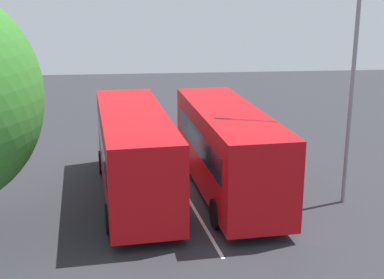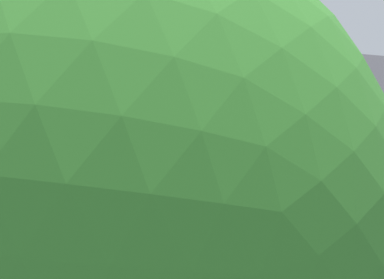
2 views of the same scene
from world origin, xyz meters
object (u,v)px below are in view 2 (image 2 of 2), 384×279
object	(u,v)px
bus_far_left	(207,134)
bus_center_left	(155,174)
street_lamp	(281,35)
pedestrian	(42,130)
depot_tree	(128,209)

from	to	relation	value
bus_far_left	bus_center_left	distance (m)	3.67
bus_far_left	street_lamp	size ratio (longest dim) A/B	1.12
pedestrian	bus_center_left	bearing A→B (deg)	-57.91
depot_tree	street_lamp	bearing A→B (deg)	-81.70
bus_far_left	pedestrian	xyz separation A→B (m)	(7.58, 0.99, -0.88)
pedestrian	street_lamp	size ratio (longest dim) A/B	0.19
pedestrian	depot_tree	bearing A→B (deg)	-75.70
pedestrian	street_lamp	world-z (taller)	street_lamp
bus_far_left	depot_tree	size ratio (longest dim) A/B	1.22
bus_center_left	depot_tree	xyz separation A→B (m)	(-3.27, 5.57, 2.85)
bus_center_left	depot_tree	size ratio (longest dim) A/B	1.22
pedestrian	street_lamp	distance (m)	11.05
bus_far_left	depot_tree	world-z (taller)	depot_tree
bus_far_left	pedestrian	distance (m)	7.70
depot_tree	pedestrian	bearing A→B (deg)	-37.12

